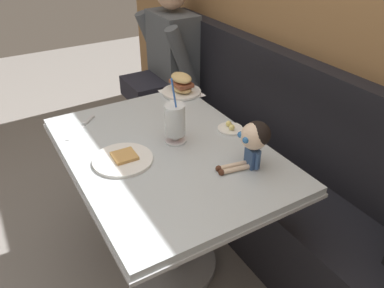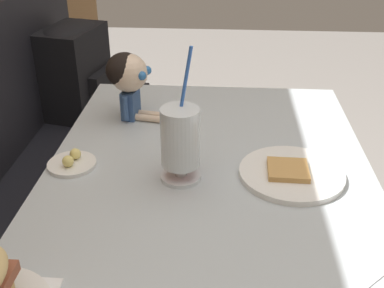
# 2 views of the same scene
# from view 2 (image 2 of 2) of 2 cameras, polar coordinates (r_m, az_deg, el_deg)

# --- Properties ---
(diner_table) EXTENTS (1.11, 0.81, 0.74)m
(diner_table) POSITION_cam_2_polar(r_m,az_deg,el_deg) (1.27, 1.86, -10.88)
(diner_table) COLOR #B2BCC1
(diner_table) RESTS_ON ground
(toast_plate) EXTENTS (0.25, 0.25, 0.03)m
(toast_plate) POSITION_cam_2_polar(r_m,az_deg,el_deg) (1.16, 11.79, -3.44)
(toast_plate) COLOR white
(toast_plate) RESTS_ON diner_table
(milkshake_glass) EXTENTS (0.10, 0.10, 0.32)m
(milkshake_glass) POSITION_cam_2_polar(r_m,az_deg,el_deg) (1.08, -1.40, 0.33)
(milkshake_glass) COLOR silver
(milkshake_glass) RESTS_ON diner_table
(butter_saucer) EXTENTS (0.12, 0.12, 0.04)m
(butter_saucer) POSITION_cam_2_polar(r_m,az_deg,el_deg) (1.21, -14.20, -2.17)
(butter_saucer) COLOR white
(butter_saucer) RESTS_ON diner_table
(seated_doll) EXTENTS (0.13, 0.23, 0.20)m
(seated_doll) POSITION_cam_2_polar(r_m,az_deg,el_deg) (1.38, -7.59, 8.02)
(seated_doll) COLOR #385689
(seated_doll) RESTS_ON diner_table
(backpack) EXTENTS (0.34, 0.30, 0.41)m
(backpack) POSITION_cam_2_polar(r_m,az_deg,el_deg) (2.12, -13.71, 8.90)
(backpack) COLOR black
(backpack) RESTS_ON booth_bench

